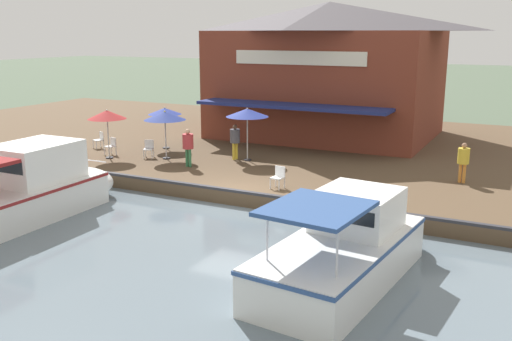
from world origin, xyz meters
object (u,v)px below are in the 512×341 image
at_px(motorboat_second_along, 31,190).
at_px(cafe_chair_mid_patio, 149,148).
at_px(motorboat_fourth_along, 351,245).
at_px(waterfront_restaurant, 328,69).
at_px(mooring_post, 58,157).
at_px(cafe_chair_back_row_seat, 99,139).
at_px(cafe_chair_far_corner_seat, 278,176).
at_px(person_at_quay_edge, 463,158).
at_px(tree_upstream_bank, 282,58).
at_px(person_near_entrance, 235,138).
at_px(patio_umbrella_by_entrance, 247,113).
at_px(person_mid_patio, 188,143).
at_px(patio_umbrella_back_row, 107,115).
at_px(cafe_chair_facing_river, 111,145).
at_px(patio_umbrella_near_quay_edge, 165,116).
at_px(cafe_chair_under_first_umbrella, 62,147).
at_px(patio_umbrella_mid_patio_left, 165,111).

bearing_deg(motorboat_second_along, cafe_chair_mid_patio, -174.67).
xyz_separation_m(motorboat_second_along, motorboat_fourth_along, (-0.17, 11.88, -0.10)).
bearing_deg(motorboat_second_along, motorboat_fourth_along, 90.82).
bearing_deg(waterfront_restaurant, mooring_post, -31.52).
height_order(cafe_chair_back_row_seat, cafe_chair_far_corner_seat, same).
height_order(person_at_quay_edge, tree_upstream_bank, tree_upstream_bank).
bearing_deg(cafe_chair_back_row_seat, motorboat_second_along, 27.48).
height_order(person_near_entrance, person_at_quay_edge, person_near_entrance).
bearing_deg(patio_umbrella_by_entrance, person_mid_patio, -36.98).
bearing_deg(patio_umbrella_back_row, cafe_chair_back_row_seat, -128.98).
height_order(waterfront_restaurant, cafe_chair_facing_river, waterfront_restaurant).
bearing_deg(tree_upstream_bank, cafe_chair_mid_patio, 0.48).
bearing_deg(patio_umbrella_near_quay_edge, patio_umbrella_by_entrance, 111.61).
relative_size(cafe_chair_under_first_umbrella, cafe_chair_mid_patio, 1.00).
xyz_separation_m(patio_umbrella_near_quay_edge, cafe_chair_mid_patio, (0.13, -0.93, -1.60)).
bearing_deg(patio_umbrella_near_quay_edge, mooring_post, -45.98).
bearing_deg(patio_umbrella_near_quay_edge, person_near_entrance, 114.17).
bearing_deg(cafe_chair_under_first_umbrella, patio_umbrella_near_quay_edge, 110.42).
relative_size(patio_umbrella_mid_patio_left, cafe_chair_back_row_seat, 2.55).
xyz_separation_m(person_mid_patio, motorboat_fourth_along, (6.93, 9.81, -0.77)).
relative_size(patio_umbrella_near_quay_edge, person_mid_patio, 1.35).
bearing_deg(tree_upstream_bank, cafe_chair_back_row_seat, -13.35).
distance_m(person_mid_patio, person_at_quay_edge, 11.71).
bearing_deg(mooring_post, person_mid_patio, 114.92).
height_order(person_at_quay_edge, mooring_post, person_at_quay_edge).
xyz_separation_m(person_at_quay_edge, mooring_post, (5.12, -16.84, -0.60)).
xyz_separation_m(patio_umbrella_back_row, cafe_chair_far_corner_seat, (1.25, 9.54, -1.64)).
distance_m(waterfront_restaurant, patio_umbrella_by_entrance, 8.54).
relative_size(patio_umbrella_near_quay_edge, patio_umbrella_by_entrance, 0.93).
height_order(patio_umbrella_by_entrance, motorboat_second_along, patio_umbrella_by_entrance).
distance_m(patio_umbrella_back_row, cafe_chair_under_first_umbrella, 2.94).
bearing_deg(motorboat_fourth_along, patio_umbrella_near_quay_edge, -123.87).
bearing_deg(mooring_post, tree_upstream_bank, 172.62).
xyz_separation_m(motorboat_fourth_along, tree_upstream_bank, (-23.63, -12.75, 3.83)).
xyz_separation_m(patio_umbrella_back_row, cafe_chair_back_row_seat, (-1.73, -2.14, -1.64)).
height_order(cafe_chair_far_corner_seat, motorboat_fourth_along, motorboat_fourth_along).
relative_size(patio_umbrella_near_quay_edge, cafe_chair_far_corner_seat, 2.73).
height_order(cafe_chair_facing_river, person_mid_patio, person_mid_patio).
bearing_deg(cafe_chair_facing_river, tree_upstream_bank, 173.29).
height_order(person_mid_patio, person_at_quay_edge, person_mid_patio).
bearing_deg(cafe_chair_under_first_umbrella, cafe_chair_back_row_seat, 175.02).
bearing_deg(person_mid_patio, patio_umbrella_mid_patio_left, -131.56).
bearing_deg(motorboat_fourth_along, patio_umbrella_back_row, -115.24).
distance_m(patio_umbrella_by_entrance, cafe_chair_back_row_seat, 8.54).
bearing_deg(person_at_quay_edge, cafe_chair_under_first_umbrella, -79.07).
relative_size(person_near_entrance, tree_upstream_bank, 0.28).
xyz_separation_m(patio_umbrella_by_entrance, cafe_chair_mid_patio, (1.58, -4.57, -1.79)).
bearing_deg(cafe_chair_facing_river, cafe_chair_mid_patio, 99.21).
bearing_deg(tree_upstream_bank, patio_umbrella_mid_patio_left, -1.88).
relative_size(cafe_chair_mid_patio, tree_upstream_bank, 0.14).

